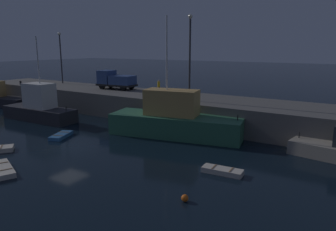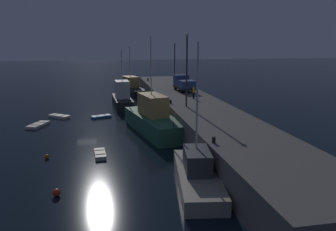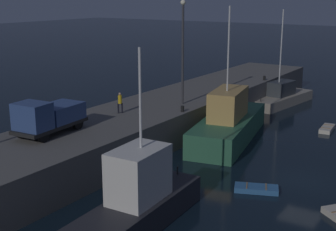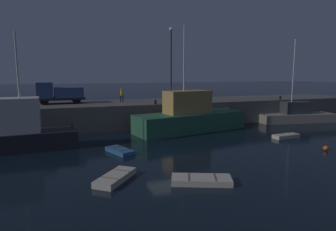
{
  "view_description": "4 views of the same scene",
  "coord_description": "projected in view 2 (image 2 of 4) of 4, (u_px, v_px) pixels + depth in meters",
  "views": [
    {
      "loc": [
        20.59,
        -16.64,
        8.26
      ],
      "look_at": [
        2.93,
        10.98,
        1.14
      ],
      "focal_mm": 33.83,
      "sensor_mm": 36.0,
      "label": 1
    },
    {
      "loc": [
        42.51,
        2.82,
        10.33
      ],
      "look_at": [
        3.7,
        10.2,
        1.48
      ],
      "focal_mm": 34.88,
      "sensor_mm": 36.0,
      "label": 2
    },
    {
      "loc": [
        -28.89,
        -8.5,
        11.92
      ],
      "look_at": [
        3.37,
        12.82,
        1.93
      ],
      "focal_mm": 50.4,
      "sensor_mm": 36.0,
      "label": 3
    },
    {
      "loc": [
        -6.61,
        -20.11,
        6.23
      ],
      "look_at": [
        4.01,
        11.14,
        1.34
      ],
      "focal_mm": 30.77,
      "sensor_mm": 36.0,
      "label": 4
    }
  ],
  "objects": [
    {
      "name": "lamp_post_east",
      "position": [
        187.0,
        64.0,
        38.46
      ],
      "size": [
        0.44,
        0.44,
        8.72
      ],
      "color": "#38383D",
      "rests_on": "pier_quay"
    },
    {
      "name": "dinghy_orange_near",
      "position": [
        59.0,
        116.0,
        45.91
      ],
      "size": [
        2.86,
        3.18,
        0.4
      ],
      "color": "beige",
      "rests_on": "ground"
    },
    {
      "name": "fishing_trawler_red",
      "position": [
        132.0,
        87.0,
        67.95
      ],
      "size": [
        10.64,
        5.67,
        9.45
      ],
      "color": "#232328",
      "rests_on": "ground"
    },
    {
      "name": "bollard_central",
      "position": [
        171.0,
        102.0,
        41.52
      ],
      "size": [
        0.28,
        0.28,
        0.47
      ],
      "primitive_type": "cylinder",
      "color": "black",
      "rests_on": "pier_quay"
    },
    {
      "name": "mooring_buoy_mid",
      "position": [
        47.0,
        156.0,
        29.66
      ],
      "size": [
        0.4,
        0.4,
        0.4
      ],
      "primitive_type": "sphere",
      "color": "orange",
      "rests_on": "ground"
    },
    {
      "name": "dinghy_red_small",
      "position": [
        101.0,
        117.0,
        45.81
      ],
      "size": [
        2.05,
        2.9,
        0.37
      ],
      "color": "#2D6099",
      "rests_on": "ground"
    },
    {
      "name": "mooring_buoy_near",
      "position": [
        57.0,
        192.0,
        22.39
      ],
      "size": [
        0.53,
        0.53,
        0.53
      ],
      "primitive_type": "sphere",
      "color": "red",
      "rests_on": "ground"
    },
    {
      "name": "rowboat_blue_far",
      "position": [
        38.0,
        125.0,
        41.14
      ],
      "size": [
        3.66,
        2.52,
        0.38
      ],
      "color": "beige",
      "rests_on": "ground"
    },
    {
      "name": "fishing_boat_orange",
      "position": [
        154.0,
        119.0,
        38.38
      ],
      "size": [
        12.94,
        6.14,
        11.05
      ],
      "color": "#2D6647",
      "rests_on": "ground"
    },
    {
      "name": "rowboat_white_mid",
      "position": [
        100.0,
        154.0,
        30.37
      ],
      "size": [
        2.76,
        1.17,
        0.4
      ],
      "color": "beige",
      "rests_on": "ground"
    },
    {
      "name": "fishing_boat_white",
      "position": [
        122.0,
        98.0,
        53.57
      ],
      "size": [
        9.63,
        3.19,
        9.41
      ],
      "color": "#232328",
      "rests_on": "ground"
    },
    {
      "name": "pier_quay",
      "position": [
        191.0,
        109.0,
        44.76
      ],
      "size": [
        62.81,
        7.59,
        2.75
      ],
      "color": "#5B5956",
      "rests_on": "ground"
    },
    {
      "name": "lamp_post_west",
      "position": [
        175.0,
        59.0,
        62.73
      ],
      "size": [
        0.44,
        0.44,
        7.67
      ],
      "color": "#38383D",
      "rests_on": "pier_quay"
    },
    {
      "name": "bollard_east",
      "position": [
        214.0,
        140.0,
        25.14
      ],
      "size": [
        0.28,
        0.28,
        0.48
      ],
      "primitive_type": "cylinder",
      "color": "black",
      "rests_on": "pier_quay"
    },
    {
      "name": "dockworker",
      "position": [
        194.0,
        92.0,
        45.06
      ],
      "size": [
        0.42,
        0.42,
        1.66
      ],
      "color": "black",
      "rests_on": "pier_quay"
    },
    {
      "name": "utility_truck",
      "position": [
        184.0,
        83.0,
        51.93
      ],
      "size": [
        5.5,
        2.62,
        2.44
      ],
      "color": "black",
      "rests_on": "pier_quay"
    },
    {
      "name": "bollard_west",
      "position": [
        148.0,
        79.0,
        66.23
      ],
      "size": [
        0.28,
        0.28,
        0.55
      ],
      "primitive_type": "cylinder",
      "color": "black",
      "rests_on": "pier_quay"
    },
    {
      "name": "fishing_boat_blue",
      "position": [
        197.0,
        173.0,
        24.16
      ],
      "size": [
        10.02,
        4.17,
        10.36
      ],
      "color": "gray",
      "rests_on": "ground"
    },
    {
      "name": "ground_plane",
      "position": [
        86.0,
        124.0,
        42.49
      ],
      "size": [
        320.0,
        320.0,
        0.0
      ],
      "primitive_type": "plane",
      "color": "black"
    }
  ]
}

